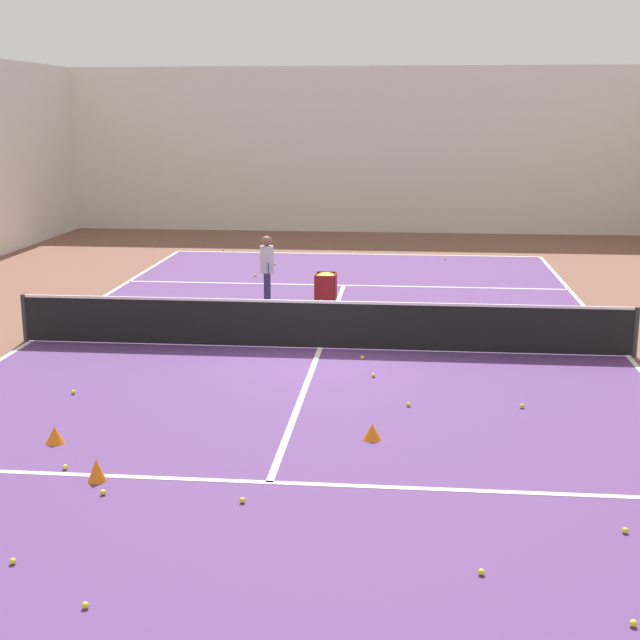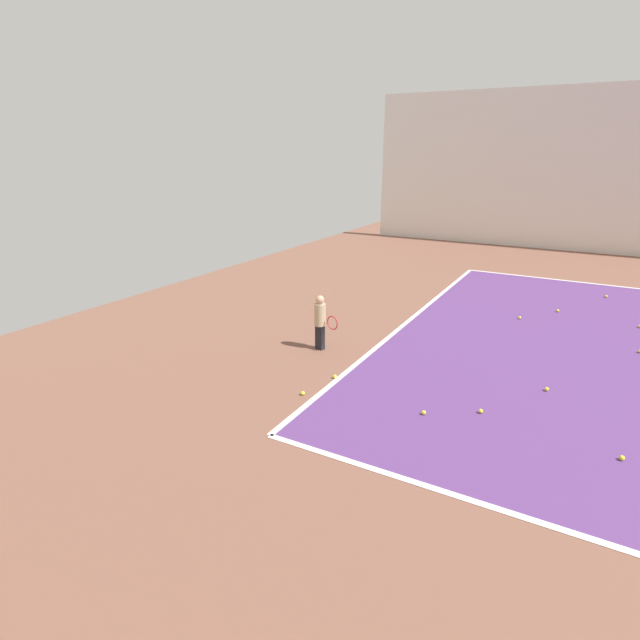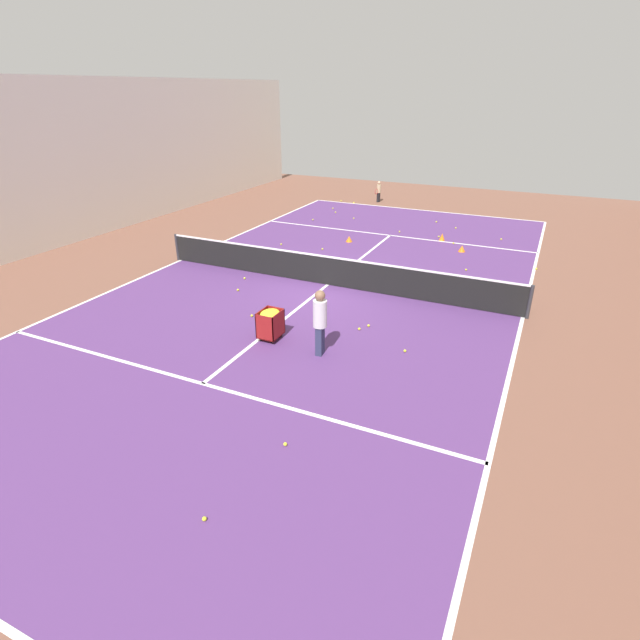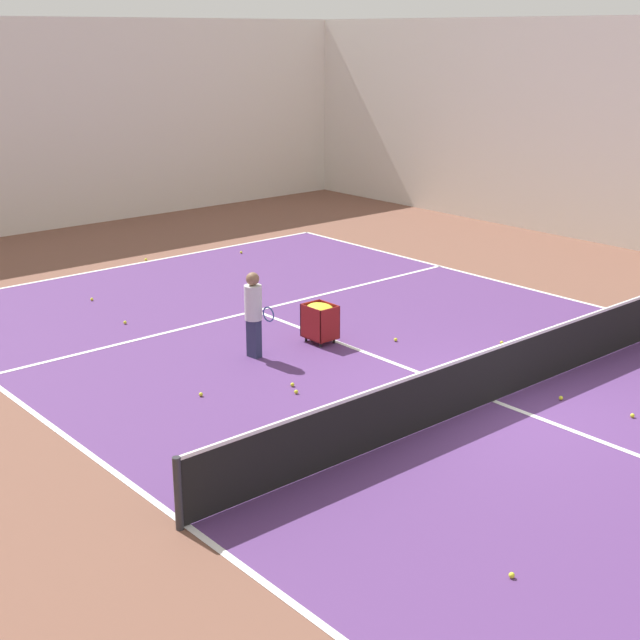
{
  "view_description": "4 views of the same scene",
  "coord_description": "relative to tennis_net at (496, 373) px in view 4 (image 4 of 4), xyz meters",
  "views": [
    {
      "loc": [
        1.65,
        -16.7,
        4.55
      ],
      "look_at": [
        0.0,
        0.0,
        0.58
      ],
      "focal_mm": 50.0,
      "sensor_mm": 36.0,
      "label": 1
    },
    {
      "loc": [
        10.83,
        -8.12,
        3.8
      ],
      "look_at": [
        2.68,
        -12.7,
        0.62
      ],
      "focal_mm": 28.0,
      "sensor_mm": 36.0,
      "label": 2
    },
    {
      "loc": [
        -6.08,
        13.55,
        5.72
      ],
      "look_at": [
        -1.7,
        4.21,
        0.89
      ],
      "focal_mm": 28.0,
      "sensor_mm": 36.0,
      "label": 3
    },
    {
      "loc": [
        -10.83,
        -8.24,
        5.72
      ],
      "look_at": [
        -0.26,
        4.02,
        0.45
      ],
      "focal_mm": 50.0,
      "sensor_mm": 36.0,
      "label": 4
    }
  ],
  "objects": [
    {
      "name": "tennis_ball_22",
      "position": [
        0.47,
        11.84,
        -0.46
      ],
      "size": [
        0.07,
        0.07,
        0.07
      ],
      "primitive_type": "sphere",
      "color": "yellow",
      "rests_on": "ground"
    },
    {
      "name": "tennis_ball_24",
      "position": [
        -2.24,
        2.34,
        -0.46
      ],
      "size": [
        0.07,
        0.07,
        0.07
      ],
      "primitive_type": "sphere",
      "color": "yellow",
      "rests_on": "ground"
    },
    {
      "name": "tennis_ball_3",
      "position": [
        0.88,
        3.11,
        -0.46
      ],
      "size": [
        0.07,
        0.07,
        0.07
      ],
      "primitive_type": "sphere",
      "color": "yellow",
      "rests_on": "ground"
    },
    {
      "name": "hall_enclosure_far",
      "position": [
        0.0,
        17.18,
        2.56
      ],
      "size": [
        22.47,
        0.15,
        6.12
      ],
      "color": "silver",
      "rests_on": "ground"
    },
    {
      "name": "line_sideline_left",
      "position": [
        -5.86,
        0.0,
        -0.49
      ],
      "size": [
        0.1,
        23.46,
        0.0
      ],
      "primitive_type": "cube",
      "color": "white",
      "rests_on": "ground"
    },
    {
      "name": "tennis_ball_21",
      "position": [
        0.86,
        -0.68,
        -0.46
      ],
      "size": [
        0.07,
        0.07,
        0.07
      ],
      "primitive_type": "sphere",
      "color": "yellow",
      "rests_on": "ground"
    },
    {
      "name": "tennis_ball_25",
      "position": [
        -2.56,
        7.48,
        -0.46
      ],
      "size": [
        0.07,
        0.07,
        0.07
      ],
      "primitive_type": "sphere",
      "color": "yellow",
      "rests_on": "ground"
    },
    {
      "name": "tennis_ball_26",
      "position": [
        -3.75,
        -3.24,
        -0.46
      ],
      "size": [
        0.07,
        0.07,
        0.07
      ],
      "primitive_type": "sphere",
      "color": "yellow",
      "rests_on": "ground"
    },
    {
      "name": "ball_cart",
      "position": [
        -0.26,
        4.02,
        0.05
      ],
      "size": [
        0.49,
        0.61,
        0.77
      ],
      "color": "maroon",
      "rests_on": "ground"
    },
    {
      "name": "tennis_net",
      "position": [
        0.0,
        0.0,
        0.0
      ],
      "size": [
        12.02,
        0.1,
        0.96
      ],
      "color": "#2D2D33",
      "rests_on": "ground"
    },
    {
      "name": "tennis_ball_5",
      "position": [
        2.29,
        1.65,
        -0.46
      ],
      "size": [
        0.07,
        0.07,
        0.07
      ],
      "primitive_type": "sphere",
      "color": "yellow",
      "rests_on": "ground"
    },
    {
      "name": "court_playing_area",
      "position": [
        0.0,
        0.0,
        -0.5
      ],
      "size": [
        11.72,
        23.46,
        0.0
      ],
      "color": "#563370",
      "rests_on": "ground"
    },
    {
      "name": "line_centre_service",
      "position": [
        0.0,
        0.0,
        -0.49
      ],
      "size": [
        0.1,
        12.91,
        0.0
      ],
      "primitive_type": "cube",
      "color": "white",
      "rests_on": "ground"
    },
    {
      "name": "tennis_ball_15",
      "position": [
        -2.08,
        2.62,
        -0.46
      ],
      "size": [
        0.07,
        0.07,
        0.07
      ],
      "primitive_type": "sphere",
      "color": "yellow",
      "rests_on": "ground"
    },
    {
      "name": "coach_at_net",
      "position": [
        -1.7,
        4.2,
        0.42
      ],
      "size": [
        0.36,
        0.65,
        1.61
      ],
      "rotation": [
        0.0,
        0.0,
        -1.46
      ],
      "color": "#2D3351",
      "rests_on": "ground"
    },
    {
      "name": "tennis_ball_9",
      "position": [
        2.82,
        10.86,
        -0.46
      ],
      "size": [
        0.07,
        0.07,
        0.07
      ],
      "primitive_type": "sphere",
      "color": "yellow",
      "rests_on": "ground"
    },
    {
      "name": "line_service_far",
      "position": [
        0.0,
        6.45,
        -0.49
      ],
      "size": [
        11.72,
        0.1,
        0.0
      ],
      "primitive_type": "cube",
      "color": "white",
      "rests_on": "ground"
    },
    {
      "name": "ground_plane",
      "position": [
        0.0,
        0.0,
        -0.5
      ],
      "size": [
        38.21,
        38.21,
        0.0
      ],
      "primitive_type": "plane",
      "color": "brown"
    },
    {
      "name": "tennis_ball_2",
      "position": [
        -3.49,
        3.28,
        -0.46
      ],
      "size": [
        0.07,
        0.07,
        0.07
      ],
      "primitive_type": "sphere",
      "color": "yellow",
      "rests_on": "ground"
    },
    {
      "name": "line_baseline_far",
      "position": [
        0.0,
        11.73,
        -0.49
      ],
      "size": [
        11.72,
        0.1,
        0.0
      ],
      "primitive_type": "cube",
      "color": "white",
      "rests_on": "ground"
    },
    {
      "name": "tennis_ball_19",
      "position": [
        1.12,
        -1.81,
        -0.46
      ],
      "size": [
        0.07,
        0.07,
        0.07
      ],
      "primitive_type": "sphere",
      "color": "yellow",
      "rests_on": "ground"
    },
    {
      "name": "tennis_ball_8",
      "position": [
        2.67,
        0.69,
        -0.46
      ],
      "size": [
        0.07,
        0.07,
        0.07
      ],
      "primitive_type": "sphere",
      "color": "yellow",
      "rests_on": "ground"
    },
    {
      "name": "tennis_ball_14",
      "position": [
        -2.3,
        9.45,
        -0.46
      ],
      "size": [
        0.07,
        0.07,
        0.07
      ],
      "primitive_type": "sphere",
      "color": "yellow",
      "rests_on": "ground"
    }
  ]
}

